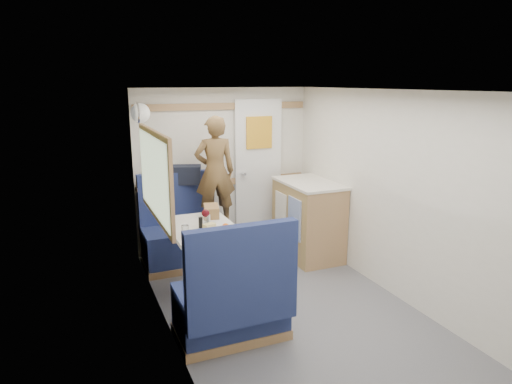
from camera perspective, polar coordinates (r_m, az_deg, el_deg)
name	(u,v)px	position (r m, az deg, el deg)	size (l,w,h in m)	color
floor	(311,331)	(4.09, 6.85, -16.88)	(4.50, 4.50, 0.00)	#515156
ceiling	(318,91)	(3.52, 7.79, 12.39)	(4.50, 4.50, 0.00)	silver
wall_back	(224,170)	(5.69, -4.03, 2.78)	(2.20, 0.02, 2.00)	silver
wall_left	(179,236)	(3.30, -9.63, -5.49)	(0.02, 4.50, 2.00)	silver
wall_right	(422,205)	(4.32, 20.06, -1.53)	(0.02, 4.50, 2.00)	silver
oak_trim_low	(225,182)	(5.70, -3.94, 1.27)	(2.15, 0.02, 0.08)	#9C7E46
oak_trim_high	(223,106)	(5.57, -4.10, 10.65)	(2.15, 0.02, 0.08)	#9C7E46
side_window	(154,176)	(4.18, -12.64, 2.02)	(0.04, 1.30, 0.72)	#A5B498
rear_door	(258,170)	(5.82, 0.28, 2.79)	(0.62, 0.12, 1.86)	white
dinette_table	(202,241)	(4.46, -6.71, -6.15)	(0.62, 0.92, 0.72)	white
bench_far	(182,240)	(5.34, -9.22, -5.88)	(0.90, 0.59, 1.05)	navy
bench_near	(233,306)	(3.81, -2.88, -14.05)	(0.90, 0.59, 1.05)	navy
ledge	(175,186)	(5.42, -10.09, 0.76)	(0.90, 0.14, 0.04)	#9C7E46
dome_light	(140,113)	(4.96, -14.27, 9.55)	(0.20, 0.20, 0.20)	white
galley_counter	(308,219)	(5.51, 6.52, -3.34)	(0.57, 0.92, 0.92)	#9C7E46
person	(215,172)	(5.16, -5.15, 2.54)	(0.46, 0.30, 1.26)	brown
duffel_bag	(182,175)	(5.41, -9.27, 2.15)	(0.44, 0.21, 0.21)	black
tray	(226,235)	(4.12, -3.80, -5.34)	(0.28, 0.37, 0.02)	white
orange_fruit	(226,227)	(4.19, -3.81, -4.40)	(0.07, 0.07, 0.07)	#D94909
cheese_block	(209,226)	(4.30, -5.85, -4.20)	(0.11, 0.07, 0.04)	#F4E68D
wine_glass	(205,214)	(4.37, -6.33, -2.74)	(0.08, 0.08, 0.17)	white
tumbler_left	(185,231)	(4.12, -8.84, -4.86)	(0.07, 0.07, 0.11)	white
tumbler_right	(207,219)	(4.45, -6.20, -3.42)	(0.06, 0.06, 0.10)	silver
beer_glass	(209,214)	(4.62, -5.84, -2.73)	(0.07, 0.07, 0.10)	#975515
pepper_grinder	(201,223)	(4.35, -6.94, -3.81)	(0.04, 0.04, 0.10)	black
salt_grinder	(208,220)	(4.45, -5.96, -3.45)	(0.04, 0.04, 0.09)	white
bread_loaf	(211,211)	(4.70, -5.60, -2.39)	(0.14, 0.27, 0.11)	olive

